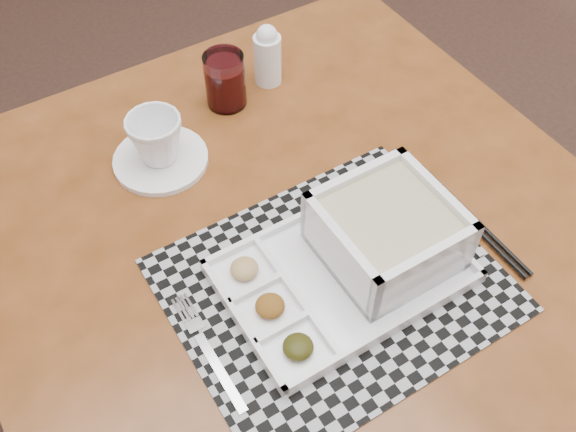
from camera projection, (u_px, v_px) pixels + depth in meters
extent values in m
cube|color=#512A0E|center=(292.00, 226.00, 0.96)|extent=(0.98, 0.98, 0.04)
cylinder|color=#512A0E|center=(16.00, 277.00, 1.31)|extent=(0.05, 0.05, 0.64)
cylinder|color=#512A0E|center=(345.00, 131.00, 1.57)|extent=(0.05, 0.05, 0.64)
cube|color=#512A0E|center=(183.00, 105.00, 1.21)|extent=(0.78, 0.09, 0.07)
cube|color=#512A0E|center=(49.00, 369.00, 0.87)|extent=(0.09, 0.78, 0.07)
cube|color=#512A0E|center=(479.00, 154.00, 1.13)|extent=(0.09, 0.78, 0.07)
cube|color=#9B9BA2|center=(334.00, 285.00, 0.87)|extent=(0.46, 0.39, 0.00)
cube|color=white|center=(342.00, 274.00, 0.87)|extent=(0.34, 0.25, 0.01)
cube|color=white|center=(300.00, 217.00, 0.92)|extent=(0.32, 0.03, 0.01)
cube|color=white|center=(390.00, 328.00, 0.81)|extent=(0.32, 0.03, 0.01)
cube|color=white|center=(241.00, 323.00, 0.81)|extent=(0.03, 0.22, 0.01)
cube|color=white|center=(432.00, 222.00, 0.92)|extent=(0.03, 0.22, 0.01)
cube|color=white|center=(295.00, 294.00, 0.84)|extent=(0.02, 0.20, 0.01)
cube|color=white|center=(281.00, 329.00, 0.81)|extent=(0.08, 0.01, 0.01)
cube|color=white|center=(254.00, 290.00, 0.84)|extent=(0.08, 0.01, 0.01)
ellipsoid|color=black|center=(298.00, 347.00, 0.79)|extent=(0.04, 0.04, 0.02)
ellipsoid|color=#51290D|center=(270.00, 306.00, 0.82)|extent=(0.04, 0.04, 0.02)
ellipsoid|color=olive|center=(244.00, 268.00, 0.86)|extent=(0.04, 0.04, 0.02)
cube|color=white|center=(384.00, 249.00, 0.89)|extent=(0.18, 0.18, 0.01)
cube|color=white|center=(353.00, 194.00, 0.90)|extent=(0.17, 0.03, 0.09)
cube|color=white|center=(424.00, 273.00, 0.81)|extent=(0.17, 0.03, 0.09)
cube|color=white|center=(339.00, 256.00, 0.83)|extent=(0.03, 0.17, 0.09)
cube|color=white|center=(432.00, 208.00, 0.88)|extent=(0.03, 0.17, 0.09)
cube|color=#B7AF88|center=(387.00, 233.00, 0.86)|extent=(0.16, 0.16, 0.08)
cube|color=silver|center=(222.00, 371.00, 0.79)|extent=(0.02, 0.12, 0.00)
cube|color=silver|center=(195.00, 325.00, 0.83)|extent=(0.02, 0.02, 0.00)
cube|color=silver|center=(179.00, 311.00, 0.84)|extent=(0.01, 0.04, 0.00)
cube|color=silver|center=(183.00, 309.00, 0.84)|extent=(0.01, 0.04, 0.00)
cube|color=silver|center=(187.00, 307.00, 0.84)|extent=(0.01, 0.04, 0.00)
cube|color=silver|center=(191.00, 305.00, 0.85)|extent=(0.01, 0.04, 0.00)
cube|color=silver|center=(454.00, 227.00, 0.93)|extent=(0.02, 0.12, 0.00)
ellipsoid|color=silver|center=(415.00, 187.00, 0.98)|extent=(0.04, 0.06, 0.01)
cylinder|color=black|center=(467.00, 219.00, 0.93)|extent=(0.03, 0.24, 0.01)
cylinder|color=black|center=(472.00, 217.00, 0.94)|extent=(0.03, 0.24, 0.01)
cylinder|color=white|center=(161.00, 160.00, 1.01)|extent=(0.15, 0.15, 0.01)
imported|color=white|center=(156.00, 139.00, 0.98)|extent=(0.11, 0.11, 0.08)
cylinder|color=white|center=(225.00, 80.00, 1.07)|extent=(0.07, 0.07, 0.10)
cylinder|color=#3A0409|center=(226.00, 85.00, 1.08)|extent=(0.06, 0.06, 0.07)
cylinder|color=white|center=(268.00, 60.00, 1.11)|extent=(0.05, 0.05, 0.09)
sphere|color=white|center=(267.00, 35.00, 1.07)|extent=(0.04, 0.04, 0.04)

